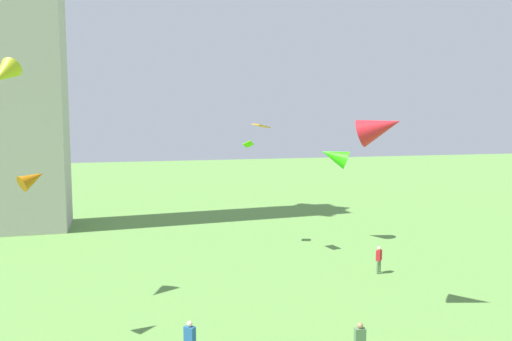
{
  "coord_description": "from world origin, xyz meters",
  "views": [
    {
      "loc": [
        -5.44,
        -6.63,
        10.07
      ],
      "look_at": [
        0.63,
        14.91,
        7.83
      ],
      "focal_mm": 34.48,
      "sensor_mm": 36.0,
      "label": 1
    }
  ],
  "objects": [
    {
      "name": "person_0",
      "position": [
        -2.75,
        13.17,
        1.0
      ],
      "size": [
        0.51,
        0.51,
        1.77
      ],
      "rotation": [
        0.0,
        0.0,
        5.49
      ],
      "color": "#1E2333",
      "rests_on": "ground_plane"
    },
    {
      "name": "person_3",
      "position": [
        11.07,
        21.83,
        1.03
      ],
      "size": [
        0.53,
        0.52,
        1.82
      ],
      "rotation": [
        0.0,
        0.0,
        0.75
      ],
      "color": "#51754C",
      "rests_on": "ground_plane"
    },
    {
      "name": "kite_flying_1",
      "position": [
        4.83,
        28.43,
        9.74
      ],
      "size": [
        1.14,
        1.5,
        0.33
      ],
      "rotation": [
        0.0,
        0.0,
        4.87
      ],
      "color": "orange"
    },
    {
      "name": "kite_flying_3",
      "position": [
        11.99,
        31.01,
        7.19
      ],
      "size": [
        3.0,
        2.62,
        2.19
      ],
      "rotation": [
        0.0,
        0.0,
        4.19
      ],
      "color": "#2CD60F"
    },
    {
      "name": "kite_flying_4",
      "position": [
        7.29,
        15.52,
        9.77
      ],
      "size": [
        2.79,
        2.67,
        2.04
      ],
      "rotation": [
        0.0,
        0.0,
        0.87
      ],
      "color": "red"
    },
    {
      "name": "kite_flying_5",
      "position": [
        -11.02,
        21.7,
        12.52
      ],
      "size": [
        1.88,
        2.22,
        1.79
      ],
      "rotation": [
        0.0,
        0.0,
        5.8
      ],
      "color": "#ABB61C"
    },
    {
      "name": "kite_flying_0",
      "position": [
        -9.09,
        16.69,
        7.56
      ],
      "size": [
        1.46,
        1.31,
        1.09
      ],
      "rotation": [
        0.0,
        0.0,
        2.15
      ],
      "color": "#B96708"
    },
    {
      "name": "kite_flying_2",
      "position": [
        4.64,
        31.39,
        8.25
      ],
      "size": [
        1.09,
        1.06,
        0.66
      ],
      "rotation": [
        0.0,
        0.0,
        4.13
      ],
      "color": "#4FC904"
    },
    {
      "name": "person_1",
      "position": [
        4.08,
        11.13,
        0.98
      ],
      "size": [
        0.53,
        0.32,
        1.74
      ],
      "rotation": [
        0.0,
        0.0,
        6.14
      ],
      "color": "red",
      "rests_on": "ground_plane"
    }
  ]
}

